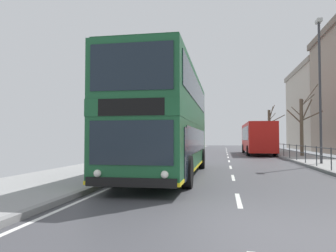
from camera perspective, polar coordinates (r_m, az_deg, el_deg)
The scene contains 8 objects.
ground at distance 6.07m, azimuth 6.45°, elevation -16.92°, with size 15.80×140.00×0.20m.
double_decker_bus_main at distance 13.70m, azimuth -0.14°, elevation 0.72°, with size 2.76×11.13×4.36m.
background_bus_far_lane at distance 33.79m, azimuth 15.59°, elevation -1.99°, with size 2.65×10.85×3.09m.
pedestrian_railing_far_kerb at distance 20.92m, azimuth 23.20°, elevation -4.08°, with size 0.05×28.12×1.03m.
street_lamp_far_side at distance 20.94m, azimuth 25.36°, elevation 7.36°, with size 0.28×0.60×8.47m.
bare_tree_far_00 at distance 29.37m, azimuth 22.69°, elevation 0.40°, with size 2.67×3.17×5.88m.
bare_tree_far_01 at distance 45.08m, azimuth 17.60°, elevation -0.37°, with size 2.22×1.83×5.90m.
background_building_01 at distance 52.96m, azimuth 26.55°, elevation 2.84°, with size 9.31×16.49×12.08m.
Camera 1 is at (-0.36, -5.86, 1.57)m, focal length 34.33 mm.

